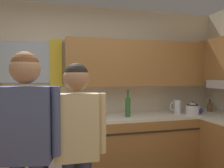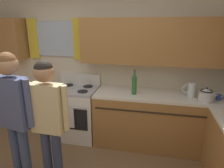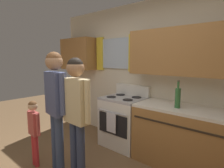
{
  "view_description": "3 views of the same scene",
  "coord_description": "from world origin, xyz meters",
  "px_view_note": "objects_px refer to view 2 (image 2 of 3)",
  "views": [
    {
      "loc": [
        -0.34,
        -1.41,
        1.5
      ],
      "look_at": [
        0.2,
        0.72,
        1.42
      ],
      "focal_mm": 33.26,
      "sensor_mm": 36.0,
      "label": 1
    },
    {
      "loc": [
        0.92,
        -1.52,
        1.98
      ],
      "look_at": [
        0.39,
        0.95,
        1.21
      ],
      "focal_mm": 32.35,
      "sensor_mm": 36.0,
      "label": 2
    },
    {
      "loc": [
        1.63,
        -1.1,
        1.6
      ],
      "look_at": [
        0.11,
        0.65,
        1.28
      ],
      "focal_mm": 29.92,
      "sensor_mm": 36.0,
      "label": 3
    }
  ],
  "objects_px": {
    "bottle_wine_green": "(134,85)",
    "stovetop_kettle": "(206,95)",
    "water_pitcher": "(191,90)",
    "adult_holding_child": "(14,108)",
    "adult_in_plaid": "(48,113)",
    "mug_cobalt_blue": "(219,97)",
    "stove_oven": "(77,112)"
  },
  "relations": [
    {
      "from": "bottle_wine_green",
      "to": "adult_holding_child",
      "type": "height_order",
      "value": "adult_holding_child"
    },
    {
      "from": "bottle_wine_green",
      "to": "mug_cobalt_blue",
      "type": "relative_size",
      "value": 3.43
    },
    {
      "from": "bottle_wine_green",
      "to": "adult_holding_child",
      "type": "xyz_separation_m",
      "value": [
        -1.22,
        -1.19,
        0.01
      ]
    },
    {
      "from": "adult_in_plaid",
      "to": "stove_oven",
      "type": "bearing_deg",
      "value": 98.23
    },
    {
      "from": "adult_holding_child",
      "to": "stovetop_kettle",
      "type": "bearing_deg",
      "value": 26.05
    },
    {
      "from": "stovetop_kettle",
      "to": "adult_holding_child",
      "type": "height_order",
      "value": "adult_holding_child"
    },
    {
      "from": "bottle_wine_green",
      "to": "water_pitcher",
      "type": "height_order",
      "value": "bottle_wine_green"
    },
    {
      "from": "stovetop_kettle",
      "to": "adult_holding_child",
      "type": "bearing_deg",
      "value": -153.95
    },
    {
      "from": "stove_oven",
      "to": "water_pitcher",
      "type": "xyz_separation_m",
      "value": [
        1.86,
        -0.02,
        0.54
      ]
    },
    {
      "from": "stovetop_kettle",
      "to": "water_pitcher",
      "type": "relative_size",
      "value": 1.24
    },
    {
      "from": "adult_in_plaid",
      "to": "bottle_wine_green",
      "type": "bearing_deg",
      "value": 53.74
    },
    {
      "from": "stove_oven",
      "to": "water_pitcher",
      "type": "bearing_deg",
      "value": -0.6
    },
    {
      "from": "water_pitcher",
      "to": "adult_holding_child",
      "type": "bearing_deg",
      "value": -149.05
    },
    {
      "from": "adult_in_plaid",
      "to": "adult_holding_child",
      "type": "bearing_deg",
      "value": -173.16
    },
    {
      "from": "adult_holding_child",
      "to": "stove_oven",
      "type": "bearing_deg",
      "value": 80.42
    },
    {
      "from": "stove_oven",
      "to": "water_pitcher",
      "type": "height_order",
      "value": "water_pitcher"
    },
    {
      "from": "stovetop_kettle",
      "to": "water_pitcher",
      "type": "distance_m",
      "value": 0.23
    },
    {
      "from": "mug_cobalt_blue",
      "to": "adult_in_plaid",
      "type": "bearing_deg",
      "value": -151.04
    },
    {
      "from": "mug_cobalt_blue",
      "to": "water_pitcher",
      "type": "relative_size",
      "value": 0.52
    },
    {
      "from": "stove_oven",
      "to": "water_pitcher",
      "type": "relative_size",
      "value": 5.0
    },
    {
      "from": "water_pitcher",
      "to": "adult_in_plaid",
      "type": "relative_size",
      "value": 0.14
    },
    {
      "from": "bottle_wine_green",
      "to": "water_pitcher",
      "type": "relative_size",
      "value": 1.79
    },
    {
      "from": "mug_cobalt_blue",
      "to": "adult_in_plaid",
      "type": "relative_size",
      "value": 0.07
    },
    {
      "from": "bottle_wine_green",
      "to": "stovetop_kettle",
      "type": "xyz_separation_m",
      "value": [
        1.03,
        -0.08,
        -0.06
      ]
    },
    {
      "from": "adult_in_plaid",
      "to": "water_pitcher",
      "type": "bearing_deg",
      "value": 35.39
    },
    {
      "from": "mug_cobalt_blue",
      "to": "bottle_wine_green",
      "type": "bearing_deg",
      "value": -179.97
    },
    {
      "from": "water_pitcher",
      "to": "mug_cobalt_blue",
      "type": "bearing_deg",
      "value": -8.48
    },
    {
      "from": "mug_cobalt_blue",
      "to": "stovetop_kettle",
      "type": "relative_size",
      "value": 0.42
    },
    {
      "from": "mug_cobalt_blue",
      "to": "adult_holding_child",
      "type": "relative_size",
      "value": 0.07
    },
    {
      "from": "stovetop_kettle",
      "to": "mug_cobalt_blue",
      "type": "bearing_deg",
      "value": 23.49
    },
    {
      "from": "bottle_wine_green",
      "to": "stovetop_kettle",
      "type": "bearing_deg",
      "value": -4.64
    },
    {
      "from": "stove_oven",
      "to": "bottle_wine_green",
      "type": "bearing_deg",
      "value": -4.32
    }
  ]
}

